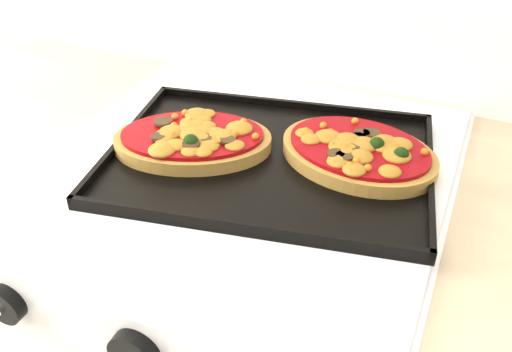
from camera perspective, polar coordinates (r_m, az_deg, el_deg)
The scene contains 5 objects.
control_panel at distance 0.69m, azimuth -12.03°, elevation -15.46°, with size 0.60×0.02×0.09m, color silver.
knob_left at distance 0.77m, azimuth -23.77°, elevation -11.66°, with size 0.05×0.05×0.02m, color black.
baking_tray at distance 0.84m, azimuth 1.35°, elevation 1.88°, with size 0.47×0.34×0.02m, color black.
pizza_left at distance 0.86m, azimuth -6.37°, elevation 3.77°, with size 0.24×0.16×0.03m, color olive, non-canonical shape.
pizza_right at distance 0.84m, azimuth 10.21°, elevation 2.54°, with size 0.23×0.17×0.03m, color olive, non-canonical shape.
Camera 1 is at (0.30, 1.05, 1.37)m, focal length 40.00 mm.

